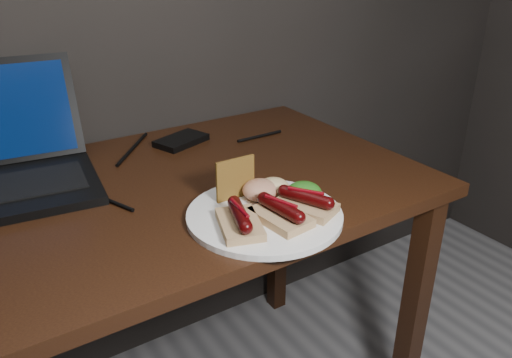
{
  "coord_description": "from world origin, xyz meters",
  "views": [
    {
      "loc": [
        -0.23,
        0.45,
        1.22
      ],
      "look_at": [
        0.24,
        1.18,
        0.82
      ],
      "focal_mm": 35.0,
      "sensor_mm": 36.0,
      "label": 1
    }
  ],
  "objects": [
    {
      "name": "salad_greens",
      "position": [
        0.33,
        1.14,
        0.78
      ],
      "size": [
        0.07,
        0.07,
        0.04
      ],
      "primitive_type": "ellipsoid",
      "color": "#1E5A12",
      "rests_on": "plate"
    },
    {
      "name": "desk",
      "position": [
        0.0,
        1.38,
        0.66
      ],
      "size": [
        1.4,
        0.7,
        0.75
      ],
      "color": "#341C0D",
      "rests_on": "ground"
    },
    {
      "name": "plate",
      "position": [
        0.24,
        1.15,
        0.76
      ],
      "size": [
        0.34,
        0.34,
        0.01
      ],
      "primitive_type": "cylinder",
      "rotation": [
        0.0,
        0.0,
        -0.13
      ],
      "color": "white",
      "rests_on": "desk"
    },
    {
      "name": "crispbread",
      "position": [
        0.22,
        1.23,
        0.8
      ],
      "size": [
        0.09,
        0.01,
        0.08
      ],
      "primitive_type": "cube",
      "color": "olive",
      "rests_on": "plate"
    },
    {
      "name": "desk_cables",
      "position": [
        0.02,
        1.51,
        0.75
      ],
      "size": [
        1.02,
        0.41,
        0.01
      ],
      "color": "black",
      "rests_on": "desk"
    },
    {
      "name": "coleslaw_mound",
      "position": [
        0.29,
        1.2,
        0.78
      ],
      "size": [
        0.06,
        0.06,
        0.04
      ],
      "primitive_type": "ellipsoid",
      "color": "beige",
      "rests_on": "plate"
    },
    {
      "name": "bread_sausage_right",
      "position": [
        0.31,
        1.11,
        0.78
      ],
      "size": [
        0.11,
        0.13,
        0.04
      ],
      "color": "tan",
      "rests_on": "plate"
    },
    {
      "name": "salsa_mound",
      "position": [
        0.26,
        1.2,
        0.78
      ],
      "size": [
        0.07,
        0.07,
        0.04
      ],
      "primitive_type": "ellipsoid",
      "color": "maroon",
      "rests_on": "plate"
    },
    {
      "name": "bread_sausage_left",
      "position": [
        0.17,
        1.12,
        0.78
      ],
      "size": [
        0.1,
        0.13,
        0.04
      ],
      "color": "tan",
      "rests_on": "plate"
    },
    {
      "name": "hard_drive",
      "position": [
        0.27,
        1.6,
        0.76
      ],
      "size": [
        0.15,
        0.12,
        0.02
      ],
      "primitive_type": "cube",
      "rotation": [
        0.0,
        0.0,
        0.35
      ],
      "color": "black",
      "rests_on": "desk"
    },
    {
      "name": "bread_sausage_center",
      "position": [
        0.24,
        1.1,
        0.78
      ],
      "size": [
        0.08,
        0.12,
        0.04
      ],
      "color": "tan",
      "rests_on": "plate"
    },
    {
      "name": "laptop",
      "position": [
        -0.15,
        1.58,
        0.8
      ],
      "size": [
        0.39,
        0.39,
        0.25
      ],
      "color": "black",
      "rests_on": "desk"
    }
  ]
}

